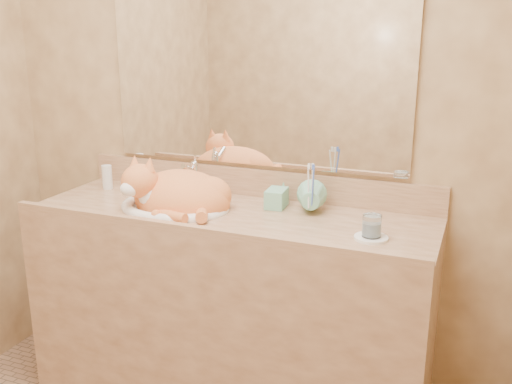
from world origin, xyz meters
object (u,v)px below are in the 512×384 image
at_px(sink_basin, 174,192).
at_px(soap_dispenser, 273,191).
at_px(vanity_counter, 230,311).
at_px(water_glass, 372,226).
at_px(cat, 176,192).
at_px(toothbrush_cup, 310,203).

xyz_separation_m(sink_basin, soap_dispenser, (0.38, 0.11, 0.01)).
relative_size(vanity_counter, water_glass, 20.87).
xyz_separation_m(soap_dispenser, water_glass, (0.42, -0.17, -0.04)).
xyz_separation_m(vanity_counter, soap_dispenser, (0.15, 0.09, 0.51)).
bearing_deg(sink_basin, vanity_counter, -2.40).
relative_size(cat, toothbrush_cup, 3.40).
bearing_deg(toothbrush_cup, soap_dispenser, 175.65).
bearing_deg(water_glass, cat, 176.25).
relative_size(soap_dispenser, water_glass, 2.19).
bearing_deg(toothbrush_cup, water_glass, -30.18).
bearing_deg(vanity_counter, cat, -173.48).
distance_m(vanity_counter, cat, 0.54).
height_order(sink_basin, soap_dispenser, soap_dispenser).
bearing_deg(soap_dispenser, water_glass, -25.81).
bearing_deg(vanity_counter, sink_basin, -175.00).
distance_m(cat, toothbrush_cup, 0.54).
height_order(sink_basin, cat, cat).
distance_m(vanity_counter, sink_basin, 0.54).
bearing_deg(sink_basin, toothbrush_cup, 2.81).
distance_m(vanity_counter, water_glass, 0.75).
height_order(soap_dispenser, water_glass, soap_dispenser).
bearing_deg(water_glass, sink_basin, 175.92).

